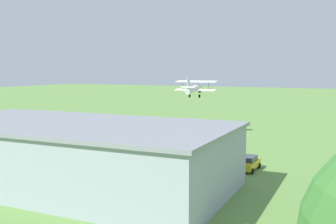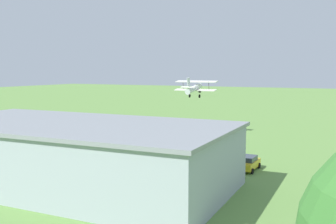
{
  "view_description": "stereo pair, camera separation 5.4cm",
  "coord_description": "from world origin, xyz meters",
  "px_view_note": "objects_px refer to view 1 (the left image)",
  "views": [
    {
      "loc": [
        -21.68,
        66.58,
        11.46
      ],
      "look_at": [
        5.1,
        12.33,
        5.08
      ],
      "focal_mm": 42.58,
      "sensor_mm": 36.0,
      "label": 1
    },
    {
      "loc": [
        -21.73,
        66.56,
        11.46
      ],
      "look_at": [
        5.1,
        12.33,
        5.08
      ],
      "focal_mm": 42.58,
      "sensor_mm": 36.0,
      "label": 2
    }
  ],
  "objects_px": {
    "hangar": "(72,153)",
    "person_near_hangar_door": "(211,157)",
    "car_grey": "(46,142)",
    "person_by_parked_cars": "(70,144)",
    "biplane": "(194,88)",
    "person_watching_takeoff": "(60,145)",
    "car_yellow": "(248,163)"
  },
  "relations": [
    {
      "from": "car_grey",
      "to": "person_by_parked_cars",
      "type": "relative_size",
      "value": 2.45
    },
    {
      "from": "car_grey",
      "to": "person_by_parked_cars",
      "type": "distance_m",
      "value": 4.28
    },
    {
      "from": "car_yellow",
      "to": "person_watching_takeoff",
      "type": "height_order",
      "value": "car_yellow"
    },
    {
      "from": "hangar",
      "to": "person_near_hangar_door",
      "type": "relative_size",
      "value": 19.94
    },
    {
      "from": "person_by_parked_cars",
      "to": "person_watching_takeoff",
      "type": "bearing_deg",
      "value": 42.38
    },
    {
      "from": "biplane",
      "to": "car_grey",
      "type": "height_order",
      "value": "biplane"
    },
    {
      "from": "person_by_parked_cars",
      "to": "person_near_hangar_door",
      "type": "xyz_separation_m",
      "value": [
        -21.36,
        -0.64,
        -0.0
      ]
    },
    {
      "from": "biplane",
      "to": "person_by_parked_cars",
      "type": "relative_size",
      "value": 4.76
    },
    {
      "from": "person_watching_takeoff",
      "to": "person_near_hangar_door",
      "type": "distance_m",
      "value": 22.46
    },
    {
      "from": "car_grey",
      "to": "person_by_parked_cars",
      "type": "height_order",
      "value": "person_by_parked_cars"
    },
    {
      "from": "hangar",
      "to": "person_by_parked_cars",
      "type": "relative_size",
      "value": 19.84
    },
    {
      "from": "biplane",
      "to": "person_by_parked_cars",
      "type": "bearing_deg",
      "value": 63.59
    },
    {
      "from": "person_near_hangar_door",
      "to": "biplane",
      "type": "bearing_deg",
      "value": -62.32
    },
    {
      "from": "biplane",
      "to": "person_watching_takeoff",
      "type": "distance_m",
      "value": 26.16
    },
    {
      "from": "car_yellow",
      "to": "person_watching_takeoff",
      "type": "bearing_deg",
      "value": 1.18
    },
    {
      "from": "hangar",
      "to": "person_near_hangar_door",
      "type": "height_order",
      "value": "hangar"
    },
    {
      "from": "hangar",
      "to": "biplane",
      "type": "height_order",
      "value": "biplane"
    },
    {
      "from": "biplane",
      "to": "person_watching_takeoff",
      "type": "xyz_separation_m",
      "value": [
        11.59,
        22.2,
        -7.55
      ]
    },
    {
      "from": "car_yellow",
      "to": "person_watching_takeoff",
      "type": "distance_m",
      "value": 27.29
    },
    {
      "from": "person_by_parked_cars",
      "to": "biplane",
      "type": "bearing_deg",
      "value": -116.41
    },
    {
      "from": "person_watching_takeoff",
      "to": "biplane",
      "type": "bearing_deg",
      "value": -117.57
    },
    {
      "from": "car_grey",
      "to": "person_watching_takeoff",
      "type": "relative_size",
      "value": 2.62
    },
    {
      "from": "hangar",
      "to": "person_watching_takeoff",
      "type": "relative_size",
      "value": 21.22
    },
    {
      "from": "hangar",
      "to": "car_grey",
      "type": "xyz_separation_m",
      "value": [
        16.09,
        -13.34,
        -2.32
      ]
    },
    {
      "from": "hangar",
      "to": "person_by_parked_cars",
      "type": "xyz_separation_m",
      "value": [
        11.82,
        -13.73,
        -2.34
      ]
    },
    {
      "from": "hangar",
      "to": "car_grey",
      "type": "relative_size",
      "value": 8.09
    },
    {
      "from": "car_yellow",
      "to": "person_near_hangar_door",
      "type": "bearing_deg",
      "value": -11.9
    },
    {
      "from": "person_watching_takeoff",
      "to": "person_near_hangar_door",
      "type": "relative_size",
      "value": 0.94
    },
    {
      "from": "car_yellow",
      "to": "car_grey",
      "type": "xyz_separation_m",
      "value": [
        30.51,
        0.0,
        -0.02
      ]
    },
    {
      "from": "person_watching_takeoff",
      "to": "person_by_parked_cars",
      "type": "xyz_separation_m",
      "value": [
        -1.04,
        -0.95,
        0.06
      ]
    },
    {
      "from": "person_by_parked_cars",
      "to": "car_yellow",
      "type": "bearing_deg",
      "value": 179.15
    },
    {
      "from": "biplane",
      "to": "hangar",
      "type": "bearing_deg",
      "value": 92.08
    }
  ]
}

